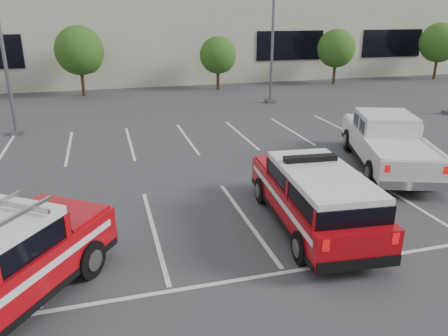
{
  "coord_description": "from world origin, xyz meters",
  "views": [
    {
      "loc": [
        -3.74,
        -10.92,
        5.78
      ],
      "look_at": [
        -0.21,
        1.69,
        1.05
      ],
      "focal_mm": 35.0,
      "sensor_mm": 36.0,
      "label": 1
    }
  ],
  "objects_px": {
    "tree_mid_left": "(81,52)",
    "convention_building": "(140,23)",
    "tree_far_right": "(440,44)",
    "light_pole_mid": "(273,21)",
    "white_pickup": "(387,147)",
    "tree_right": "(337,50)",
    "fire_chief_suv": "(314,201)",
    "tree_mid_right": "(219,56)"
  },
  "relations": [
    {
      "from": "fire_chief_suv",
      "to": "convention_building",
      "type": "bearing_deg",
      "value": 97.52
    },
    {
      "from": "light_pole_mid",
      "to": "fire_chief_suv",
      "type": "xyz_separation_m",
      "value": [
        -5.35,
        -16.94,
        -4.38
      ]
    },
    {
      "from": "tree_far_right",
      "to": "tree_mid_left",
      "type": "bearing_deg",
      "value": 180.0
    },
    {
      "from": "convention_building",
      "to": "fire_chief_suv",
      "type": "bearing_deg",
      "value": -87.43
    },
    {
      "from": "white_pickup",
      "to": "convention_building",
      "type": "bearing_deg",
      "value": 122.75
    },
    {
      "from": "convention_building",
      "to": "tree_right",
      "type": "distance_m",
      "value": 17.96
    },
    {
      "from": "tree_mid_right",
      "to": "tree_right",
      "type": "bearing_deg",
      "value": 0.0
    },
    {
      "from": "convention_building",
      "to": "tree_far_right",
      "type": "xyz_separation_m",
      "value": [
        24.91,
        -9.82,
        -1.68
      ]
    },
    {
      "from": "tree_mid_left",
      "to": "tree_right",
      "type": "xyz_separation_m",
      "value": [
        20.0,
        -0.0,
        -0.27
      ]
    },
    {
      "from": "convention_building",
      "to": "light_pole_mid",
      "type": "xyz_separation_m",
      "value": [
        6.82,
        -15.86,
        0.47
      ]
    },
    {
      "from": "light_pole_mid",
      "to": "convention_building",
      "type": "bearing_deg",
      "value": 113.26
    },
    {
      "from": "tree_mid_left",
      "to": "convention_building",
      "type": "bearing_deg",
      "value": 62.6
    },
    {
      "from": "fire_chief_suv",
      "to": "white_pickup",
      "type": "distance_m",
      "value": 6.39
    },
    {
      "from": "tree_mid_left",
      "to": "light_pole_mid",
      "type": "distance_m",
      "value": 13.53
    },
    {
      "from": "tree_mid_left",
      "to": "fire_chief_suv",
      "type": "height_order",
      "value": "tree_mid_left"
    },
    {
      "from": "convention_building",
      "to": "tree_far_right",
      "type": "distance_m",
      "value": 26.83
    },
    {
      "from": "light_pole_mid",
      "to": "tree_mid_right",
      "type": "bearing_deg",
      "value": 107.52
    },
    {
      "from": "convention_building",
      "to": "tree_right",
      "type": "bearing_deg",
      "value": -33.37
    },
    {
      "from": "tree_mid_right",
      "to": "tree_far_right",
      "type": "height_order",
      "value": "tree_far_right"
    },
    {
      "from": "light_pole_mid",
      "to": "white_pickup",
      "type": "height_order",
      "value": "light_pole_mid"
    },
    {
      "from": "tree_far_right",
      "to": "light_pole_mid",
      "type": "distance_m",
      "value": 19.19
    },
    {
      "from": "tree_mid_left",
      "to": "tree_mid_right",
      "type": "xyz_separation_m",
      "value": [
        10.0,
        -0.0,
        -0.54
      ]
    },
    {
      "from": "tree_far_right",
      "to": "fire_chief_suv",
      "type": "relative_size",
      "value": 0.84
    },
    {
      "from": "tree_mid_right",
      "to": "fire_chief_suv",
      "type": "relative_size",
      "value": 0.69
    },
    {
      "from": "convention_building",
      "to": "tree_mid_right",
      "type": "relative_size",
      "value": 15.04
    },
    {
      "from": "light_pole_mid",
      "to": "fire_chief_suv",
      "type": "bearing_deg",
      "value": -107.52
    },
    {
      "from": "tree_mid_left",
      "to": "tree_right",
      "type": "bearing_deg",
      "value": -0.0
    },
    {
      "from": "tree_mid_right",
      "to": "convention_building",
      "type": "bearing_deg",
      "value": 116.57
    },
    {
      "from": "tree_right",
      "to": "tree_far_right",
      "type": "distance_m",
      "value": 10.0
    },
    {
      "from": "fire_chief_suv",
      "to": "tree_right",
      "type": "bearing_deg",
      "value": 64.64
    },
    {
      "from": "convention_building",
      "to": "tree_mid_right",
      "type": "distance_m",
      "value": 11.2
    },
    {
      "from": "convention_building",
      "to": "tree_mid_left",
      "type": "height_order",
      "value": "convention_building"
    },
    {
      "from": "convention_building",
      "to": "tree_mid_left",
      "type": "relative_size",
      "value": 12.38
    },
    {
      "from": "light_pole_mid",
      "to": "fire_chief_suv",
      "type": "height_order",
      "value": "light_pole_mid"
    },
    {
      "from": "fire_chief_suv",
      "to": "tree_mid_right",
      "type": "bearing_deg",
      "value": 86.44
    },
    {
      "from": "tree_mid_right",
      "to": "light_pole_mid",
      "type": "height_order",
      "value": "light_pole_mid"
    },
    {
      "from": "convention_building",
      "to": "tree_mid_left",
      "type": "distance_m",
      "value": 11.19
    },
    {
      "from": "tree_far_right",
      "to": "light_pole_mid",
      "type": "bearing_deg",
      "value": -161.52
    },
    {
      "from": "tree_mid_left",
      "to": "tree_mid_right",
      "type": "relative_size",
      "value": 1.21
    },
    {
      "from": "tree_right",
      "to": "fire_chief_suv",
      "type": "height_order",
      "value": "tree_right"
    },
    {
      "from": "tree_right",
      "to": "fire_chief_suv",
      "type": "distance_m",
      "value": 26.7
    },
    {
      "from": "tree_far_right",
      "to": "white_pickup",
      "type": "bearing_deg",
      "value": -133.92
    }
  ]
}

